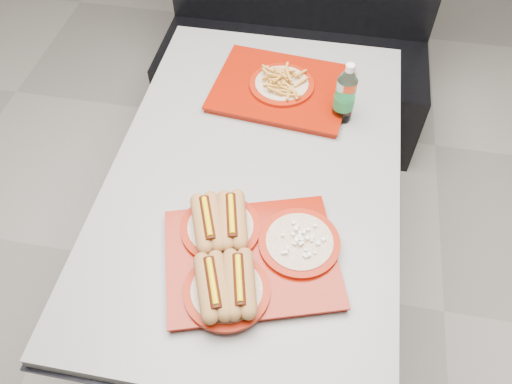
% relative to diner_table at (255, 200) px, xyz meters
% --- Properties ---
extents(ground, '(6.00, 6.00, 0.00)m').
position_rel_diner_table_xyz_m(ground, '(0.00, 0.00, -0.58)').
color(ground, gray).
rests_on(ground, ground).
extents(diner_table, '(0.92, 1.42, 0.75)m').
position_rel_diner_table_xyz_m(diner_table, '(0.00, 0.00, 0.00)').
color(diner_table, black).
rests_on(diner_table, ground).
extents(booth_bench, '(1.30, 0.57, 1.35)m').
position_rel_diner_table_xyz_m(booth_bench, '(0.00, 1.09, -0.18)').
color(booth_bench, black).
rests_on(booth_bench, ground).
extents(tray_near, '(0.55, 0.48, 0.10)m').
position_rel_diner_table_xyz_m(tray_near, '(0.03, -0.33, 0.20)').
color(tray_near, maroon).
rests_on(tray_near, diner_table).
extents(tray_far, '(0.51, 0.42, 0.09)m').
position_rel_diner_table_xyz_m(tray_far, '(0.03, 0.37, 0.19)').
color(tray_far, maroon).
rests_on(tray_far, diner_table).
extents(water_bottle, '(0.07, 0.07, 0.22)m').
position_rel_diner_table_xyz_m(water_bottle, '(0.25, 0.28, 0.26)').
color(water_bottle, silver).
rests_on(water_bottle, diner_table).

